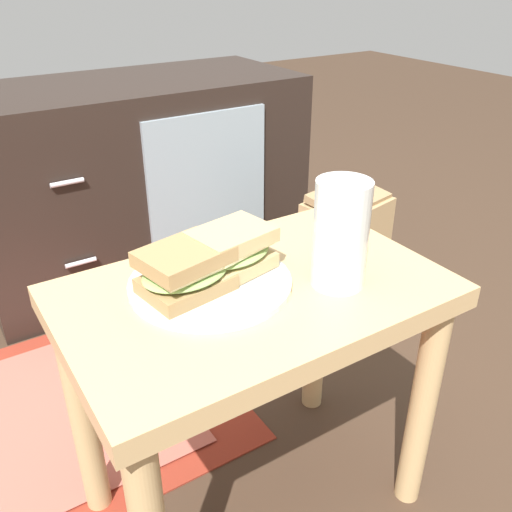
% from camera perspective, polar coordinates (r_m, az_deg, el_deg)
% --- Properties ---
extents(ground_plane, '(8.00, 8.00, 0.00)m').
position_cam_1_polar(ground_plane, '(1.13, -0.18, -23.51)').
color(ground_plane, '#3D2B1E').
extents(side_table, '(0.56, 0.36, 0.46)m').
position_cam_1_polar(side_table, '(0.87, -0.21, -8.27)').
color(side_table, tan).
rests_on(side_table, ground).
extents(tv_cabinet, '(0.96, 0.46, 0.58)m').
position_cam_1_polar(tv_cabinet, '(1.74, -11.87, 7.74)').
color(tv_cabinet, black).
rests_on(tv_cabinet, ground).
extents(plate, '(0.24, 0.24, 0.01)m').
position_cam_1_polar(plate, '(0.82, -4.70, -2.76)').
color(plate, silver).
rests_on(plate, side_table).
extents(sandwich_front, '(0.14, 0.12, 0.07)m').
position_cam_1_polar(sandwich_front, '(0.78, -7.27, -1.47)').
color(sandwich_front, '#9E7A4C').
rests_on(sandwich_front, plate).
extents(sandwich_back, '(0.14, 0.12, 0.07)m').
position_cam_1_polar(sandwich_back, '(0.82, -2.49, 0.62)').
color(sandwich_back, tan).
rests_on(sandwich_back, plate).
extents(beer_glass, '(0.08, 0.08, 0.16)m').
position_cam_1_polar(beer_glass, '(0.80, 8.66, 2.08)').
color(beer_glass, silver).
rests_on(beer_glass, side_table).
extents(paper_bag, '(0.25, 0.20, 0.35)m').
position_cam_1_polar(paper_bag, '(1.55, 9.00, 0.42)').
color(paper_bag, tan).
rests_on(paper_bag, ground).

